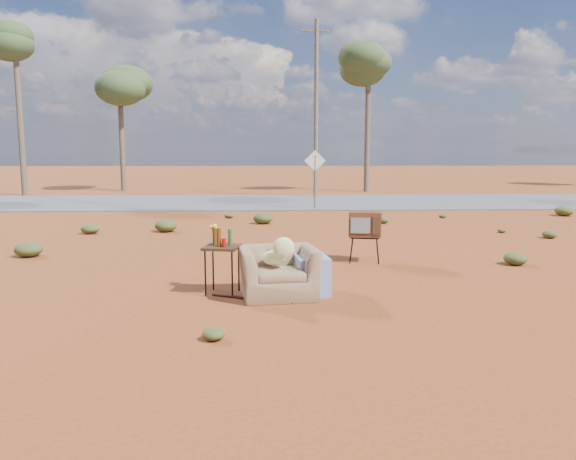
{
  "coord_description": "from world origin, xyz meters",
  "views": [
    {
      "loc": [
        -0.26,
        -8.61,
        2.19
      ],
      "look_at": [
        0.1,
        1.1,
        0.8
      ],
      "focal_mm": 35.0,
      "sensor_mm": 36.0,
      "label": 1
    }
  ],
  "objects": [
    {
      "name": "rusty_bar",
      "position": [
        -0.5,
        -0.56,
        0.02
      ],
      "size": [
        1.2,
        0.54,
        0.03
      ],
      "primitive_type": "cylinder",
      "rotation": [
        0.0,
        1.57,
        -0.41
      ],
      "color": "#502B15",
      "rests_on": "ground"
    },
    {
      "name": "road_sign",
      "position": [
        1.5,
        12.0,
        1.5
      ],
      "size": [
        0.78,
        0.06,
        2.19
      ],
      "color": "brown",
      "rests_on": "ground"
    },
    {
      "name": "tv_unit",
      "position": [
        1.65,
        2.2,
        0.74
      ],
      "size": [
        0.7,
        0.6,
        1.0
      ],
      "rotation": [
        0.0,
        0.0,
        -0.18
      ],
      "color": "black",
      "rests_on": "ground"
    },
    {
      "name": "utility_pole_center",
      "position": [
        2.0,
        17.5,
        4.15
      ],
      "size": [
        1.4,
        0.2,
        8.0
      ],
      "color": "brown",
      "rests_on": "ground"
    },
    {
      "name": "scrub_patch",
      "position": [
        -0.82,
        4.41,
        0.14
      ],
      "size": [
        17.49,
        8.07,
        0.33
      ],
      "color": "#414D21",
      "rests_on": "ground"
    },
    {
      "name": "armchair",
      "position": [
        -0.01,
        -0.32,
        0.47
      ],
      "size": [
        1.41,
        1.02,
        1.0
      ],
      "rotation": [
        0.0,
        0.0,
        0.13
      ],
      "color": "#816446",
      "rests_on": "ground"
    },
    {
      "name": "eucalyptus_near_left",
      "position": [
        -8.0,
        22.0,
        5.45
      ],
      "size": [
        3.2,
        3.2,
        6.6
      ],
      "color": "brown",
      "rests_on": "ground"
    },
    {
      "name": "highway",
      "position": [
        0.0,
        15.0,
        0.02
      ],
      "size": [
        140.0,
        7.0,
        0.04
      ],
      "primitive_type": "cube",
      "color": "#565659",
      "rests_on": "ground"
    },
    {
      "name": "eucalyptus_center",
      "position": [
        5.0,
        21.0,
        6.43
      ],
      "size": [
        3.2,
        3.2,
        7.6
      ],
      "color": "brown",
      "rests_on": "ground"
    },
    {
      "name": "eucalyptus_left",
      "position": [
        -12.0,
        19.0,
        6.92
      ],
      "size": [
        3.2,
        3.2,
        8.1
      ],
      "color": "brown",
      "rests_on": "ground"
    },
    {
      "name": "ground",
      "position": [
        0.0,
        0.0,
        0.0
      ],
      "size": [
        140.0,
        140.0,
        0.0
      ],
      "primitive_type": "plane",
      "color": "brown",
      "rests_on": "ground"
    },
    {
      "name": "side_table",
      "position": [
        -0.98,
        -0.14,
        0.77
      ],
      "size": [
        0.61,
        0.61,
        1.04
      ],
      "rotation": [
        0.0,
        0.0,
        -0.19
      ],
      "color": "#362513",
      "rests_on": "ground"
    }
  ]
}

